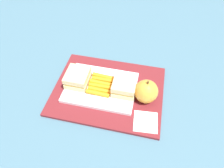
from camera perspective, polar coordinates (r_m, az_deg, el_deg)
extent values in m
plane|color=#42667A|center=(0.68, -1.03, -2.10)|extent=(2.40, 2.40, 0.00)
cube|color=maroon|center=(0.67, -1.04, -1.84)|extent=(0.36, 0.28, 0.01)
cube|color=white|center=(0.67, -3.14, -0.89)|extent=(0.23, 0.17, 0.01)
cube|color=#DBC189|center=(0.68, -9.60, 1.04)|extent=(0.07, 0.08, 0.02)
cube|color=#F4CC4C|center=(0.67, -9.74, 1.77)|extent=(0.07, 0.07, 0.01)
cube|color=#DBC189|center=(0.66, -9.89, 2.52)|extent=(0.07, 0.08, 0.02)
cube|color=#DBC189|center=(0.65, 3.51, -1.22)|extent=(0.07, 0.08, 0.02)
cube|color=#F4CC4C|center=(0.64, 3.56, -0.49)|extent=(0.07, 0.07, 0.01)
cube|color=#DBC189|center=(0.63, 3.62, 0.26)|extent=(0.07, 0.08, 0.02)
cylinder|color=orange|center=(0.64, -4.08, -2.68)|extent=(0.08, 0.01, 0.02)
cylinder|color=orange|center=(0.64, -3.53, -1.70)|extent=(0.08, 0.01, 0.02)
cylinder|color=orange|center=(0.65, -3.39, -0.61)|extent=(0.08, 0.01, 0.02)
cylinder|color=orange|center=(0.66, -3.19, 0.30)|extent=(0.08, 0.01, 0.02)
cylinder|color=orange|center=(0.67, -2.60, 1.27)|extent=(0.08, 0.01, 0.01)
cylinder|color=orange|center=(0.68, -2.47, 2.19)|extent=(0.08, 0.01, 0.02)
sphere|color=gold|center=(0.63, 9.69, -2.09)|extent=(0.07, 0.07, 0.07)
cylinder|color=brown|center=(0.59, 10.22, 0.40)|extent=(0.01, 0.01, 0.01)
cube|color=white|center=(0.61, 9.53, -10.55)|extent=(0.08, 0.08, 0.00)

